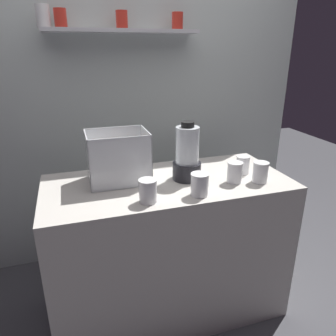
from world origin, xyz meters
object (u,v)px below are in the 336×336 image
object	(u,v)px
blender_pitcher	(187,156)
juice_cup_carrot_far_right	(260,173)
juice_cup_carrot_far_left	(148,192)
juice_cup_mango_left	(199,186)
carrot_display_bin	(120,166)
juice_cup_beet_middle	(235,173)
juice_cup_mango_right	(243,166)

from	to	relation	value
blender_pitcher	juice_cup_carrot_far_right	size ratio (longest dim) A/B	2.85
juice_cup_carrot_far_left	juice_cup_mango_left	world-z (taller)	same
juice_cup_carrot_far_left	carrot_display_bin	bearing A→B (deg)	104.82
blender_pitcher	juice_cup_beet_middle	xyz separation A→B (m)	(0.24, -0.13, -0.09)
juice_cup_carrot_far_left	juice_cup_mango_right	world-z (taller)	juice_cup_carrot_far_left
blender_pitcher	juice_cup_mango_left	world-z (taller)	blender_pitcher
blender_pitcher	juice_cup_mango_left	size ratio (longest dim) A/B	2.84
blender_pitcher	juice_cup_carrot_far_right	xyz separation A→B (m)	(0.38, -0.17, -0.09)
juice_cup_carrot_far_left	juice_cup_beet_middle	distance (m)	0.53
carrot_display_bin	juice_cup_carrot_far_right	world-z (taller)	carrot_display_bin
carrot_display_bin	blender_pitcher	bearing A→B (deg)	-13.47
carrot_display_bin	juice_cup_mango_left	size ratio (longest dim) A/B	2.81
juice_cup_carrot_far_left	juice_cup_mango_left	distance (m)	0.27
juice_cup_beet_middle	juice_cup_carrot_far_right	distance (m)	0.15
carrot_display_bin	juice_cup_mango_right	distance (m)	0.73
carrot_display_bin	juice_cup_beet_middle	world-z (taller)	carrot_display_bin
juice_cup_mango_left	juice_cup_carrot_far_right	size ratio (longest dim) A/B	1.00
juice_cup_carrot_far_left	juice_cup_beet_middle	xyz separation A→B (m)	(0.53, 0.09, 0.00)
blender_pitcher	juice_cup_carrot_far_left	xyz separation A→B (m)	(-0.29, -0.22, -0.09)
blender_pitcher	juice_cup_beet_middle	world-z (taller)	blender_pitcher
juice_cup_mango_left	juice_cup_mango_right	size ratio (longest dim) A/B	1.09
juice_cup_beet_middle	juice_cup_mango_right	xyz separation A→B (m)	(0.11, 0.11, -0.01)
carrot_display_bin	blender_pitcher	xyz separation A→B (m)	(0.37, -0.09, 0.05)
carrot_display_bin	juice_cup_mango_right	world-z (taller)	carrot_display_bin
blender_pitcher	juice_cup_mango_left	distance (m)	0.25
juice_cup_carrot_far_left	juice_cup_beet_middle	world-z (taller)	juice_cup_beet_middle
blender_pitcher	juice_cup_carrot_far_left	world-z (taller)	blender_pitcher
juice_cup_carrot_far_right	blender_pitcher	bearing A→B (deg)	155.46
carrot_display_bin	blender_pitcher	size ratio (longest dim) A/B	0.99
blender_pitcher	juice_cup_mango_right	bearing A→B (deg)	-3.79
juice_cup_carrot_far_left	juice_cup_mango_left	xyz separation A→B (m)	(0.27, -0.01, 0.00)
juice_cup_mango_right	carrot_display_bin	bearing A→B (deg)	171.20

